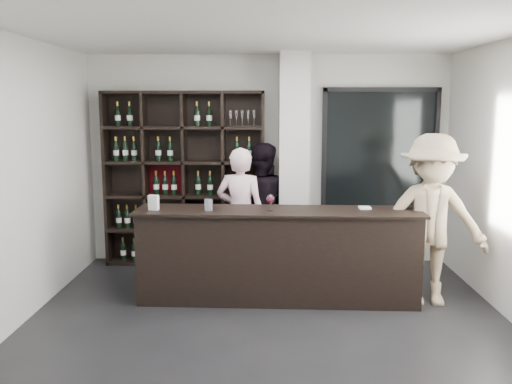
{
  "coord_description": "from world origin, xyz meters",
  "views": [
    {
      "loc": [
        -0.01,
        -4.84,
        2.19
      ],
      "look_at": [
        -0.13,
        1.1,
        1.25
      ],
      "focal_mm": 38.0,
      "sensor_mm": 36.0,
      "label": 1
    }
  ],
  "objects_px": {
    "tasting_counter": "(278,255)",
    "customer": "(431,220)",
    "taster_black": "(260,206)",
    "wine_shelf": "(185,179)",
    "taster_pink": "(241,214)"
  },
  "relations": [
    {
      "from": "tasting_counter",
      "to": "customer",
      "type": "height_order",
      "value": "customer"
    },
    {
      "from": "tasting_counter",
      "to": "taster_black",
      "type": "distance_m",
      "value": 1.36
    },
    {
      "from": "wine_shelf",
      "to": "customer",
      "type": "xyz_separation_m",
      "value": [
        2.95,
        -1.52,
        -0.25
      ]
    },
    {
      "from": "tasting_counter",
      "to": "taster_black",
      "type": "height_order",
      "value": "taster_black"
    },
    {
      "from": "customer",
      "to": "taster_black",
      "type": "bearing_deg",
      "value": 149.99
    },
    {
      "from": "taster_pink",
      "to": "taster_black",
      "type": "xyz_separation_m",
      "value": [
        0.24,
        0.55,
        0.01
      ]
    },
    {
      "from": "taster_pink",
      "to": "customer",
      "type": "height_order",
      "value": "customer"
    },
    {
      "from": "tasting_counter",
      "to": "customer",
      "type": "xyz_separation_m",
      "value": [
        1.69,
        -0.05,
        0.42
      ]
    },
    {
      "from": "tasting_counter",
      "to": "customer",
      "type": "bearing_deg",
      "value": -0.2
    },
    {
      "from": "wine_shelf",
      "to": "tasting_counter",
      "type": "distance_m",
      "value": 2.05
    },
    {
      "from": "customer",
      "to": "wine_shelf",
      "type": "bearing_deg",
      "value": 158.2
    },
    {
      "from": "tasting_counter",
      "to": "customer",
      "type": "distance_m",
      "value": 1.74
    },
    {
      "from": "wine_shelf",
      "to": "taster_black",
      "type": "xyz_separation_m",
      "value": [
        1.05,
        -0.17,
        -0.34
      ]
    },
    {
      "from": "wine_shelf",
      "to": "tasting_counter",
      "type": "height_order",
      "value": "wine_shelf"
    },
    {
      "from": "tasting_counter",
      "to": "taster_black",
      "type": "relative_size",
      "value": 1.86
    }
  ]
}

